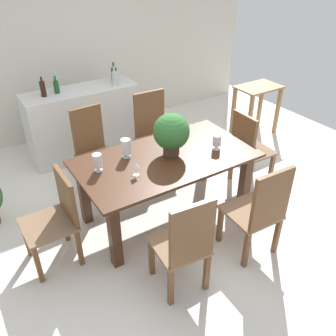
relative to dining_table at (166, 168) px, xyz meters
name	(u,v)px	position (x,y,z in m)	size (l,w,h in m)	color
ground_plane	(162,210)	(0.00, 0.09, -0.62)	(7.04, 7.04, 0.00)	silver
back_wall	(70,49)	(0.00, 2.69, 0.68)	(6.40, 0.10, 2.60)	beige
dining_table	(166,168)	(0.00, 0.00, 0.00)	(1.85, 1.02, 0.76)	#422616
chair_near_left	(185,244)	(-0.43, -0.97, -0.08)	(0.47, 0.49, 1.01)	brown
chair_head_end	(58,215)	(-1.18, 0.00, -0.11)	(0.46, 0.47, 0.91)	brown
chair_near_right	(260,209)	(0.41, -0.98, -0.07)	(0.48, 0.49, 1.01)	brown
chair_far_right	(153,129)	(0.42, 0.98, -0.06)	(0.48, 0.49, 1.05)	brown
chair_far_left	(93,147)	(-0.42, 0.98, -0.07)	(0.45, 0.51, 1.03)	brown
chair_foot_end	(248,147)	(1.18, 0.00, -0.09)	(0.45, 0.44, 0.97)	brown
flower_centerpiece	(171,133)	(0.08, 0.03, 0.38)	(0.38, 0.38, 0.45)	#4C3828
crystal_vase_left	(217,141)	(0.55, -0.14, 0.22)	(0.09, 0.09, 0.16)	silver
crystal_vase_center_near	(98,161)	(-0.69, 0.13, 0.24)	(0.09, 0.09, 0.18)	silver
crystal_vase_right	(126,147)	(-0.34, 0.22, 0.25)	(0.10, 0.10, 0.20)	silver
wine_glass	(136,166)	(-0.42, -0.13, 0.23)	(0.06, 0.06, 0.14)	silver
kitchen_counter	(84,122)	(-0.21, 1.86, -0.14)	(1.55, 0.52, 0.96)	silver
wine_bottle_dark	(114,74)	(0.35, 1.93, 0.44)	(0.08, 0.08, 0.26)	#194C1E
wine_bottle_clear	(43,89)	(-0.68, 1.85, 0.44)	(0.07, 0.07, 0.26)	black
wine_bottle_amber	(56,82)	(-0.46, 2.01, 0.44)	(0.08, 0.08, 0.25)	#B2BFB7
wine_bottle_green	(56,87)	(-0.50, 1.88, 0.42)	(0.07, 0.07, 0.23)	#194C1E
wine_bottle_tall	(115,78)	(0.27, 1.74, 0.44)	(0.07, 0.07, 0.26)	#B2BFB7
side_table	(257,99)	(2.31, 1.01, -0.05)	(0.67, 0.45, 0.78)	olive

